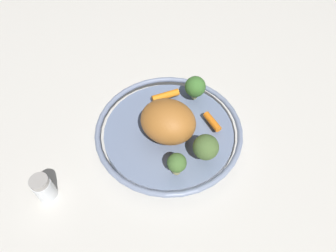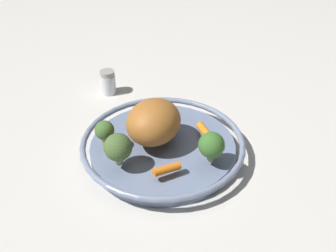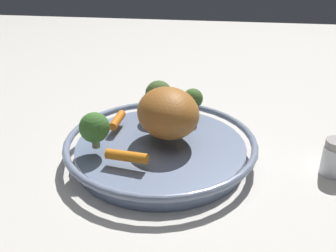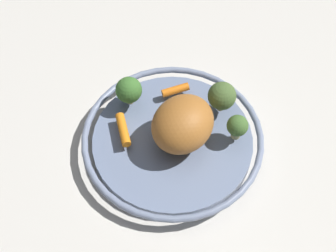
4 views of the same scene
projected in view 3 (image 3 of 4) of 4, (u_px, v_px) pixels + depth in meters
The scene contains 9 objects.
ground_plane at pixel (161, 158), 0.69m from camera, with size 2.48×2.48×0.00m, color beige.
serving_bowl at pixel (161, 148), 0.68m from camera, with size 0.34×0.34×0.04m.
roast_chicken_piece at pixel (168, 113), 0.66m from camera, with size 0.12×0.11×0.09m, color #A76429.
baby_carrot_right at pixel (127, 156), 0.60m from camera, with size 0.02×0.02×0.07m, color orange.
baby_carrot_near_rim at pixel (117, 120), 0.72m from camera, with size 0.02×0.02×0.05m, color orange.
broccoli_floret_edge at pixel (94, 128), 0.63m from camera, with size 0.05×0.05×0.06m.
broccoli_floret_large at pixel (159, 94), 0.75m from camera, with size 0.05×0.05×0.07m.
broccoli_floret_mid at pixel (193, 99), 0.74m from camera, with size 0.04×0.04×0.05m.
salt_shaker at pixel (334, 158), 0.63m from camera, with size 0.04×0.04×0.06m.
Camera 3 is at (-0.58, -0.10, 0.36)m, focal length 40.67 mm.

